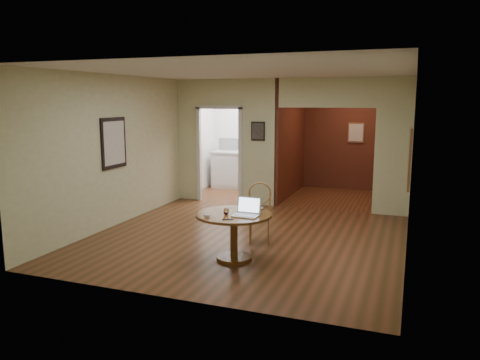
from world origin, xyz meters
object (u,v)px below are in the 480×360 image
(dining_table, at_px, (234,225))
(chair, at_px, (260,209))
(closed_laptop, at_px, (252,209))
(open_laptop, at_px, (247,211))

(dining_table, bearing_deg, chair, 85.74)
(dining_table, distance_m, closed_laptop, 0.39)
(chair, xyz_separation_m, closed_laptop, (0.09, -0.66, 0.16))
(dining_table, xyz_separation_m, open_laptop, (0.21, -0.03, 0.24))
(chair, distance_m, open_laptop, 1.02)
(dining_table, bearing_deg, closed_laptop, 61.45)
(chair, bearing_deg, open_laptop, -99.15)
(dining_table, relative_size, open_laptop, 3.05)
(chair, height_order, closed_laptop, chair)
(dining_table, height_order, chair, chair)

